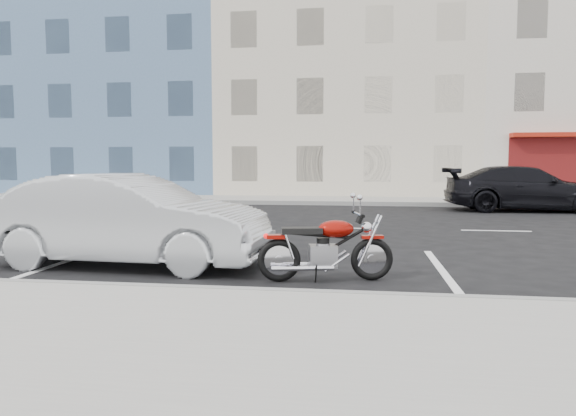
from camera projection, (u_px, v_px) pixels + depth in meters
name	position (u px, v px, depth m)	size (l,w,h in m)	color
ground	(411.00, 229.00, 12.53)	(120.00, 120.00, 0.00)	black
sidewalk_far	(271.00, 200.00, 21.81)	(80.00, 3.40, 0.15)	gray
curb_near	(50.00, 287.00, 6.32)	(80.00, 0.12, 0.16)	gray
curb_far	(263.00, 203.00, 20.13)	(80.00, 0.12, 0.16)	gray
bldg_blue	(142.00, 80.00, 30.01)	(12.00, 12.00, 13.00)	#4A678C
bldg_cream	(348.00, 89.00, 28.40)	(12.00, 12.00, 11.50)	beige
motorcycle	(374.00, 250.00, 7.03)	(1.85, 0.71, 0.94)	black
sedan_silver	(128.00, 220.00, 8.02)	(1.53, 4.39, 1.45)	#B4B8BC
car_far	(525.00, 189.00, 17.35)	(2.14, 5.26, 1.53)	black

